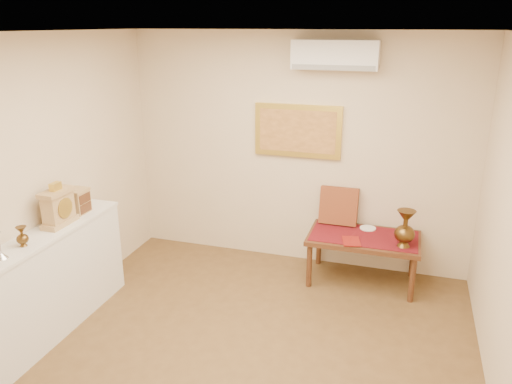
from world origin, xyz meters
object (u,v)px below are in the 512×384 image
at_px(display_ledge, 44,286).
at_px(mantel_clock, 58,207).
at_px(brass_urn_tall, 405,225).
at_px(wooden_chest, 79,201).
at_px(low_table, 364,242).

relative_size(display_ledge, mantel_clock, 4.93).
bearing_deg(display_ledge, mantel_clock, 87.08).
relative_size(brass_urn_tall, display_ledge, 0.24).
bearing_deg(wooden_chest, display_ledge, -89.83).
xyz_separation_m(display_ledge, wooden_chest, (-0.00, 0.62, 0.61)).
distance_m(brass_urn_tall, display_ledge, 3.56).
relative_size(display_ledge, low_table, 1.68).
relative_size(mantel_clock, wooden_chest, 1.68).
distance_m(display_ledge, low_table, 3.27).
distance_m(wooden_chest, low_table, 3.02).
relative_size(display_ledge, wooden_chest, 8.28).
bearing_deg(mantel_clock, low_table, 30.61).
distance_m(display_ledge, mantel_clock, 0.73).
height_order(display_ledge, wooden_chest, wooden_chest).
xyz_separation_m(mantel_clock, wooden_chest, (-0.02, 0.32, -0.05)).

